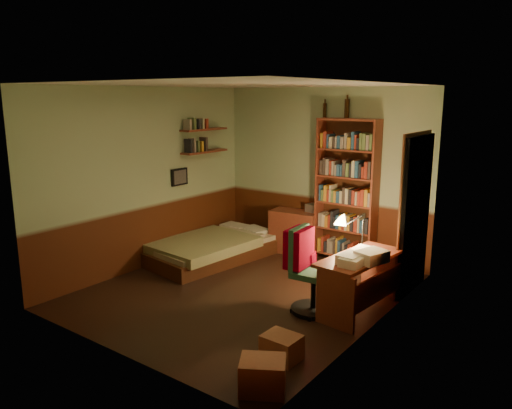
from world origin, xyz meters
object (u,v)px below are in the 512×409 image
Objects in this scene: desk_lamp at (363,226)px; cardboard_box_a at (263,375)px; dresser at (295,232)px; mini_stereo at (314,208)px; bed at (212,241)px; desk at (359,283)px; bookshelf at (346,192)px; cardboard_box_b at (282,347)px; office_chair at (314,272)px.

cardboard_box_a is at bearing -109.11° from desk_lamp.
dresser is 3.39× the size of mini_stereo.
bed is 3.65× the size of desk_lamp.
dresser is 2.27m from desk.
desk reaches higher than cardboard_box_a.
cardboard_box_a is (0.06, -2.03, -0.18)m from desk.
cardboard_box_a is (1.00, -3.53, -0.93)m from bookshelf.
dresser reaches higher than cardboard_box_b.
cardboard_box_b is at bearing -112.87° from desk_lamp.
desk_lamp reaches higher than cardboard_box_b.
desk_lamp reaches higher than office_chair.
office_chair is at bearing -11.14° from bed.
cardboard_box_b is at bearing -78.92° from office_chair.
bookshelf is 1.45m from desk_lamp.
office_chair is 1.20m from cardboard_box_b.
desk is 0.69m from desk_lamp.
cardboard_box_a reaches higher than cardboard_box_b.
bookshelf is at bearing 105.79° from cardboard_box_a.
mini_stereo is 1.86m from desk_lamp.
dresser is 3.36m from cardboard_box_b.
bed reaches higher than cardboard_box_a.
bed is 2.57× the size of dresser.
office_chair reaches higher than desk.
bookshelf is 2.20× the size of office_chair.
cardboard_box_b is (0.02, -1.80, -0.81)m from desk_lamp.
cardboard_box_a is at bearing -78.31° from office_chair.
desk is (0.94, -1.51, -0.75)m from bookshelf.
dresser is 1.11m from bookshelf.
dresser is 0.36× the size of bookshelf.
desk is 2.03m from cardboard_box_a.
desk is 3.18× the size of cardboard_box_a.
bookshelf is 3.79m from cardboard_box_a.
bed is 1.61× the size of desk.
desk is (1.50, -1.55, -0.41)m from mini_stereo.
mini_stereo is at bearing 19.30° from dresser.
office_chair is (2.23, -0.77, 0.20)m from bed.
desk is 2.27× the size of desk_lamp.
mini_stereo is 0.11× the size of bookshelf.
cardboard_box_a is (0.19, -2.34, -0.78)m from desk_lamp.
dresser is at bearing -175.25° from bookshelf.
bookshelf is 5.57× the size of cardboard_box_a.
desk is 1.25× the size of office_chair.
bed is 2.58m from desk_lamp.
bookshelf is at bearing 41.53° from bed.
bookshelf is 1.93m from desk.
office_chair is at bearing -129.65° from desk.
bookshelf is at bearing 100.73° from desk_lamp.
mini_stereo is at bearing 174.87° from bookshelf.
bookshelf reaches higher than cardboard_box_a.
dresser is at bearing 147.63° from desk.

